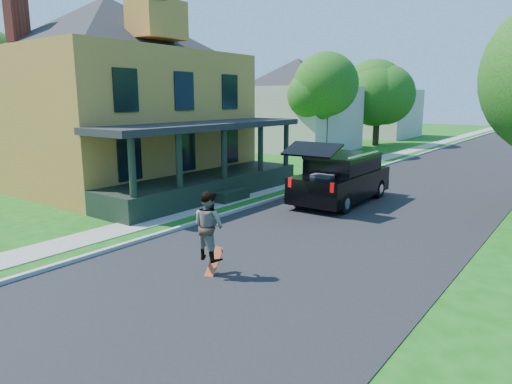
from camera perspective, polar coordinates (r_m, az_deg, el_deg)
The scene contains 13 objects.
ground at distance 10.94m, azimuth -1.29°, elevation -10.42°, with size 140.00×140.00×0.00m, color #104D0F.
street at distance 28.95m, azimuth 23.93°, elevation 2.48°, with size 8.00×120.00×0.02m, color black.
curb at distance 30.09m, azimuth 16.42°, elevation 3.32°, with size 0.15×120.00×0.12m, color #A2A29D.
sidewalk at distance 30.66m, azimuth 13.71°, elevation 3.61°, with size 1.30×120.00×0.03m, color gray.
front_walk at distance 21.46m, azimuth -11.44°, elevation 0.37°, with size 6.50×1.20×0.03m, color gray.
main_house at distance 23.65m, azimuth -17.45°, elevation 13.10°, with size 15.56×15.56×10.10m.
neighbor_house_mid at distance 37.58m, azimuth 5.18°, elevation 11.72°, with size 12.78×12.78×8.30m.
neighbor_house_far at distance 51.88m, azimuth 14.69°, elevation 11.36°, with size 12.78×12.78×8.30m.
black_suv at distance 18.49m, azimuth 10.59°, elevation 1.71°, with size 2.21×5.55×2.57m.
skateboarder at distance 10.64m, azimuth -5.94°, elevation -4.18°, with size 0.84×0.68×1.63m.
skateboard at distance 10.95m, azimuth -5.30°, elevation -8.97°, with size 0.24×0.56×0.71m.
tree_left_mid at distance 33.80m, azimuth 8.64°, elevation 13.03°, with size 5.05×4.96×7.56m.
tree_left_far at distance 42.60m, azimuth 15.00°, elevation 12.53°, with size 6.12×5.81×7.83m.
Camera 1 is at (6.26, -7.97, 4.11)m, focal length 32.00 mm.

